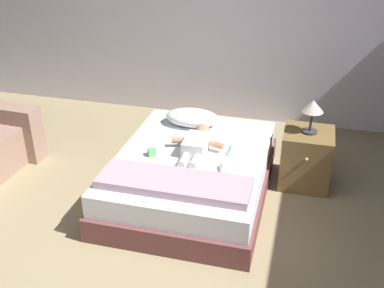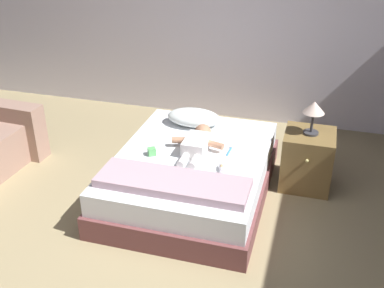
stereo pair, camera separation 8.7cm
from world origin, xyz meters
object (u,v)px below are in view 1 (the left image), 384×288
toy_block (152,152)px  baby_bottle (223,168)px  lamp (313,109)px  pillow (192,117)px  baby (197,143)px  toothbrush (229,150)px  nightstand (306,158)px  bed (192,174)px

toy_block → baby_bottle: 0.64m
lamp → toy_block: lamp is taller
pillow → baby: (0.17, -0.48, -0.01)m
toothbrush → baby_bottle: (0.01, -0.34, 0.02)m
toothbrush → nightstand: 0.74m
baby → toy_block: 0.41m
pillow → baby_bottle: (0.46, -0.78, -0.05)m
baby → toy_block: baby is taller
lamp → baby_bottle: bearing=-135.7°
pillow → nightstand: size_ratio=1.00×
toothbrush → pillow: bearing=135.8°
pillow → toothbrush: pillow is taller
pillow → bed: bearing=-75.5°
pillow → nightstand: pillow is taller
toothbrush → lamp: 0.80m
pillow → baby: baby is taller
lamp → baby_bottle: (-0.65, -0.64, -0.33)m
toothbrush → lamp: bearing=24.3°
baby → baby_bottle: baby is taller
toothbrush → baby: bearing=-171.8°
nightstand → bed: bearing=-155.5°
pillow → baby_bottle: pillow is taller
bed → nightstand: (0.96, 0.44, 0.07)m
bed → toothbrush: size_ratio=10.35×
bed → baby_bottle: bearing=-32.7°
baby_bottle → lamp: bearing=44.3°
baby → pillow: bearing=109.6°
toy_block → bed: bearing=18.1°
baby_bottle → nightstand: bearing=44.3°
nightstand → toothbrush: bearing=-155.7°
toothbrush → baby_bottle: baby_bottle is taller
bed → baby_bottle: baby_bottle is taller
bed → lamp: size_ratio=5.75×
bed → nightstand: bearing=24.5°
pillow → nightstand: bearing=-7.2°
lamp → baby_bottle: lamp is taller
pillow → toy_block: size_ratio=5.87×
toy_block → baby_bottle: baby_bottle is taller
baby → baby_bottle: bearing=-46.0°
baby → nightstand: (0.94, 0.34, -0.20)m
toothbrush → baby_bottle: 0.34m
pillow → toothbrush: size_ratio=3.08×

